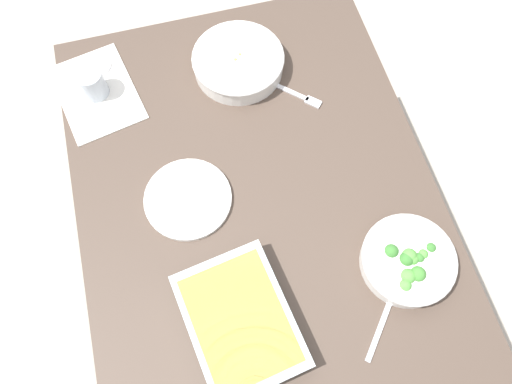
{
  "coord_description": "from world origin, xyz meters",
  "views": [
    {
      "loc": [
        0.46,
        -0.12,
        1.86
      ],
      "look_at": [
        0.0,
        0.0,
        0.74
      ],
      "focal_mm": 33.84,
      "sensor_mm": 36.0,
      "label": 1
    }
  ],
  "objects_px": {
    "broccoli_bowl": "(408,261)",
    "spoon_spare": "(102,79)",
    "stew_bowl": "(238,62)",
    "spoon_by_broccoli": "(385,315)",
    "fork_on_table": "(296,94)",
    "side_plate": "(188,199)",
    "spoon_by_stew": "(247,79)",
    "drink_cup": "(93,85)",
    "baking_dish": "(240,322)"
  },
  "relations": [
    {
      "from": "stew_bowl",
      "to": "spoon_spare",
      "type": "distance_m",
      "value": 0.39
    },
    {
      "from": "side_plate",
      "to": "spoon_spare",
      "type": "bearing_deg",
      "value": -159.06
    },
    {
      "from": "spoon_by_stew",
      "to": "fork_on_table",
      "type": "xyz_separation_m",
      "value": [
        0.08,
        0.12,
        -0.0
      ]
    },
    {
      "from": "spoon_by_broccoli",
      "to": "fork_on_table",
      "type": "height_order",
      "value": "spoon_by_broccoli"
    },
    {
      "from": "spoon_by_broccoli",
      "to": "spoon_spare",
      "type": "bearing_deg",
      "value": -146.54
    },
    {
      "from": "drink_cup",
      "to": "spoon_by_stew",
      "type": "distance_m",
      "value": 0.42
    },
    {
      "from": "stew_bowl",
      "to": "drink_cup",
      "type": "relative_size",
      "value": 3.01
    },
    {
      "from": "broccoli_bowl",
      "to": "stew_bowl",
      "type": "bearing_deg",
      "value": -159.53
    },
    {
      "from": "side_plate",
      "to": "spoon_by_stew",
      "type": "height_order",
      "value": "side_plate"
    },
    {
      "from": "spoon_by_stew",
      "to": "baking_dish",
      "type": "bearing_deg",
      "value": -15.77
    },
    {
      "from": "spoon_by_broccoli",
      "to": "drink_cup",
      "type": "bearing_deg",
      "value": -144.28
    },
    {
      "from": "broccoli_bowl",
      "to": "fork_on_table",
      "type": "xyz_separation_m",
      "value": [
        -0.52,
        -0.11,
        -0.03
      ]
    },
    {
      "from": "broccoli_bowl",
      "to": "drink_cup",
      "type": "height_order",
      "value": "drink_cup"
    },
    {
      "from": "side_plate",
      "to": "spoon_by_broccoli",
      "type": "bearing_deg",
      "value": 43.68
    },
    {
      "from": "drink_cup",
      "to": "baking_dish",
      "type": "bearing_deg",
      "value": 18.11
    },
    {
      "from": "side_plate",
      "to": "fork_on_table",
      "type": "xyz_separation_m",
      "value": [
        -0.23,
        0.35,
        -0.0
      ]
    },
    {
      "from": "broccoli_bowl",
      "to": "spoon_spare",
      "type": "relative_size",
      "value": 1.34
    },
    {
      "from": "baking_dish",
      "to": "drink_cup",
      "type": "relative_size",
      "value": 3.87
    },
    {
      "from": "stew_bowl",
      "to": "side_plate",
      "type": "bearing_deg",
      "value": -31.79
    },
    {
      "from": "baking_dish",
      "to": "spoon_spare",
      "type": "bearing_deg",
      "value": -164.15
    },
    {
      "from": "spoon_spare",
      "to": "broccoli_bowl",
      "type": "bearing_deg",
      "value": 41.21
    },
    {
      "from": "stew_bowl",
      "to": "spoon_by_stew",
      "type": "relative_size",
      "value": 1.48
    },
    {
      "from": "broccoli_bowl",
      "to": "baking_dish",
      "type": "bearing_deg",
      "value": -85.34
    },
    {
      "from": "broccoli_bowl",
      "to": "drink_cup",
      "type": "relative_size",
      "value": 2.6
    },
    {
      "from": "broccoli_bowl",
      "to": "side_plate",
      "type": "xyz_separation_m",
      "value": [
        -0.29,
        -0.46,
        -0.02
      ]
    },
    {
      "from": "stew_bowl",
      "to": "baking_dish",
      "type": "height_order",
      "value": "baking_dish"
    },
    {
      "from": "broccoli_bowl",
      "to": "fork_on_table",
      "type": "distance_m",
      "value": 0.54
    },
    {
      "from": "broccoli_bowl",
      "to": "baking_dish",
      "type": "xyz_separation_m",
      "value": [
        0.03,
        -0.41,
        0.0
      ]
    },
    {
      "from": "stew_bowl",
      "to": "broccoli_bowl",
      "type": "xyz_separation_m",
      "value": [
        0.65,
        0.24,
        -0.0
      ]
    },
    {
      "from": "drink_cup",
      "to": "fork_on_table",
      "type": "xyz_separation_m",
      "value": [
        0.15,
        0.53,
        -0.04
      ]
    },
    {
      "from": "side_plate",
      "to": "spoon_by_stew",
      "type": "relative_size",
      "value": 1.27
    },
    {
      "from": "side_plate",
      "to": "baking_dish",
      "type": "bearing_deg",
      "value": 9.01
    },
    {
      "from": "spoon_spare",
      "to": "stew_bowl",
      "type": "bearing_deg",
      "value": 80.91
    },
    {
      "from": "spoon_by_stew",
      "to": "fork_on_table",
      "type": "distance_m",
      "value": 0.15
    },
    {
      "from": "spoon_by_stew",
      "to": "spoon_spare",
      "type": "distance_m",
      "value": 0.41
    },
    {
      "from": "fork_on_table",
      "to": "spoon_spare",
      "type": "bearing_deg",
      "value": -110.04
    },
    {
      "from": "baking_dish",
      "to": "spoon_by_broccoli",
      "type": "relative_size",
      "value": 2.28
    },
    {
      "from": "spoon_by_stew",
      "to": "spoon_by_broccoli",
      "type": "relative_size",
      "value": 1.19
    },
    {
      "from": "side_plate",
      "to": "broccoli_bowl",
      "type": "bearing_deg",
      "value": 57.55
    },
    {
      "from": "stew_bowl",
      "to": "spoon_spare",
      "type": "xyz_separation_m",
      "value": [
        -0.06,
        -0.38,
        -0.03
      ]
    },
    {
      "from": "baking_dish",
      "to": "spoon_by_stew",
      "type": "height_order",
      "value": "baking_dish"
    },
    {
      "from": "baking_dish",
      "to": "spoon_spare",
      "type": "distance_m",
      "value": 0.77
    },
    {
      "from": "broccoli_bowl",
      "to": "fork_on_table",
      "type": "relative_size",
      "value": 1.57
    },
    {
      "from": "drink_cup",
      "to": "spoon_by_stew",
      "type": "bearing_deg",
      "value": 81.25
    },
    {
      "from": "stew_bowl",
      "to": "spoon_by_broccoli",
      "type": "xyz_separation_m",
      "value": [
        0.75,
        0.16,
        -0.03
      ]
    },
    {
      "from": "baking_dish",
      "to": "drink_cup",
      "type": "height_order",
      "value": "drink_cup"
    },
    {
      "from": "baking_dish",
      "to": "side_plate",
      "type": "xyz_separation_m",
      "value": [
        -0.33,
        -0.05,
        -0.03
      ]
    },
    {
      "from": "spoon_by_broccoli",
      "to": "fork_on_table",
      "type": "xyz_separation_m",
      "value": [
        -0.62,
        -0.02,
        -0.0
      ]
    },
    {
      "from": "fork_on_table",
      "to": "stew_bowl",
      "type": "bearing_deg",
      "value": -133.61
    },
    {
      "from": "spoon_spare",
      "to": "baking_dish",
      "type": "bearing_deg",
      "value": 15.85
    }
  ]
}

